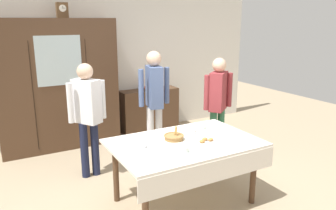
# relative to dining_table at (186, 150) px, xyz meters

# --- Properties ---
(ground_plane) EXTENTS (12.00, 12.00, 0.00)m
(ground_plane) POSITION_rel_dining_table_xyz_m (0.00, 0.24, -0.68)
(ground_plane) COLOR tan
(ground_plane) RESTS_ON ground
(back_wall) EXTENTS (6.40, 0.10, 2.70)m
(back_wall) POSITION_rel_dining_table_xyz_m (0.00, 2.89, 0.67)
(back_wall) COLOR silver
(back_wall) RESTS_ON ground
(dining_table) EXTENTS (1.70, 1.12, 0.78)m
(dining_table) POSITION_rel_dining_table_xyz_m (0.00, 0.00, 0.00)
(dining_table) COLOR #4C3321
(dining_table) RESTS_ON ground
(wall_cabinet) EXTENTS (1.95, 0.46, 2.18)m
(wall_cabinet) POSITION_rel_dining_table_xyz_m (-0.90, 2.59, 0.41)
(wall_cabinet) COLOR #4C3321
(wall_cabinet) RESTS_ON ground
(mantel_clock) EXTENTS (0.18, 0.11, 0.24)m
(mantel_clock) POSITION_rel_dining_table_xyz_m (-0.75, 2.59, 1.62)
(mantel_clock) COLOR brown
(mantel_clock) RESTS_ON wall_cabinet
(bookshelf_low) EXTENTS (1.15, 0.35, 0.84)m
(bookshelf_low) POSITION_rel_dining_table_xyz_m (0.80, 2.64, -0.26)
(bookshelf_low) COLOR #4C3321
(bookshelf_low) RESTS_ON ground
(book_stack) EXTENTS (0.13, 0.18, 0.05)m
(book_stack) POSITION_rel_dining_table_xyz_m (0.80, 2.64, 0.19)
(book_stack) COLOR #99332D
(book_stack) RESTS_ON bookshelf_low
(tea_cup_far_left) EXTENTS (0.13, 0.13, 0.06)m
(tea_cup_far_left) POSITION_rel_dining_table_xyz_m (-0.17, -0.25, 0.13)
(tea_cup_far_left) COLOR silver
(tea_cup_far_left) RESTS_ON dining_table
(tea_cup_mid_left) EXTENTS (0.13, 0.13, 0.06)m
(tea_cup_mid_left) POSITION_rel_dining_table_xyz_m (0.43, 0.29, 0.13)
(tea_cup_mid_left) COLOR silver
(tea_cup_mid_left) RESTS_ON dining_table
(tea_cup_far_right) EXTENTS (0.13, 0.13, 0.06)m
(tea_cup_far_right) POSITION_rel_dining_table_xyz_m (-0.52, 0.08, 0.12)
(tea_cup_far_right) COLOR white
(tea_cup_far_right) RESTS_ON dining_table
(tea_cup_mid_right) EXTENTS (0.13, 0.13, 0.06)m
(tea_cup_mid_right) POSITION_rel_dining_table_xyz_m (0.22, 0.20, 0.13)
(tea_cup_mid_right) COLOR white
(tea_cup_mid_right) RESTS_ON dining_table
(bread_basket) EXTENTS (0.24, 0.24, 0.16)m
(bread_basket) POSITION_rel_dining_table_xyz_m (-0.07, 0.16, 0.13)
(bread_basket) COLOR #9E7542
(bread_basket) RESTS_ON dining_table
(pastry_plate) EXTENTS (0.28, 0.28, 0.05)m
(pastry_plate) POSITION_rel_dining_table_xyz_m (0.20, -0.13, 0.11)
(pastry_plate) COLOR white
(pastry_plate) RESTS_ON dining_table
(spoon_far_left) EXTENTS (0.12, 0.02, 0.01)m
(spoon_far_left) POSITION_rel_dining_table_xyz_m (-0.59, -0.24, 0.10)
(spoon_far_left) COLOR silver
(spoon_far_left) RESTS_ON dining_table
(spoon_mid_left) EXTENTS (0.12, 0.02, 0.01)m
(spoon_mid_left) POSITION_rel_dining_table_xyz_m (0.61, 0.13, 0.10)
(spoon_mid_left) COLOR silver
(spoon_mid_left) RESTS_ON dining_table
(person_by_cabinet) EXTENTS (0.52, 0.41, 1.60)m
(person_by_cabinet) POSITION_rel_dining_table_xyz_m (-0.79, 1.27, 0.29)
(person_by_cabinet) COLOR #191E38
(person_by_cabinet) RESTS_ON ground
(person_behind_table_right) EXTENTS (0.52, 0.38, 1.60)m
(person_behind_table_right) POSITION_rel_dining_table_xyz_m (1.16, 0.93, 0.29)
(person_behind_table_right) COLOR #33704C
(person_behind_table_right) RESTS_ON ground
(person_beside_shelf) EXTENTS (0.52, 0.39, 1.70)m
(person_beside_shelf) POSITION_rel_dining_table_xyz_m (0.30, 1.41, 0.36)
(person_beside_shelf) COLOR silver
(person_beside_shelf) RESTS_ON ground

